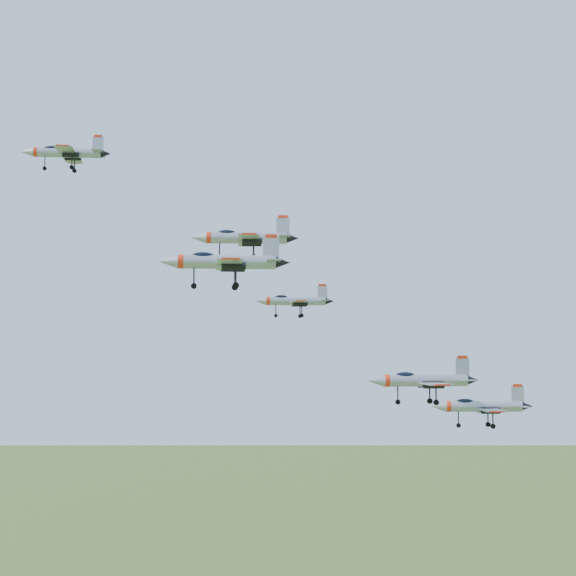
{
  "coord_description": "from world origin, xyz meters",
  "views": [
    {
      "loc": [
        -0.5,
        -102.56,
        122.17
      ],
      "look_at": [
        2.66,
        -3.01,
        129.55
      ],
      "focal_mm": 50.0,
      "sensor_mm": 36.0,
      "label": 1
    }
  ],
  "objects": [
    {
      "name": "jet_lead",
      "position": [
        -28.51,
        9.79,
        149.64
      ],
      "size": [
        12.63,
        10.45,
        3.38
      ],
      "rotation": [
        0.0,
        0.0,
        0.07
      ],
      "color": "#979AA2"
    },
    {
      "name": "jet_left_high",
      "position": [
        -2.9,
        -4.65,
        135.64
      ],
      "size": [
        13.41,
        11.04,
        3.59
      ],
      "rotation": [
        0.0,
        0.0,
        0.03
      ],
      "color": "#979AA2"
    },
    {
      "name": "jet_right_high",
      "position": [
        -4.54,
        -21.73,
        130.83
      ],
      "size": [
        13.46,
        11.14,
        3.6
      ],
      "rotation": [
        0.0,
        0.0,
        0.07
      ],
      "color": "#979AA2"
    },
    {
      "name": "jet_left_low",
      "position": [
        3.67,
        6.32,
        128.5
      ],
      "size": [
        11.04,
        9.13,
        2.95
      ],
      "rotation": [
        0.0,
        0.0,
        0.07
      ],
      "color": "#979AA2"
    },
    {
      "name": "jet_right_low",
      "position": [
        17.9,
        -10.22,
        118.39
      ],
      "size": [
        13.37,
        11.09,
        3.57
      ],
      "rotation": [
        0.0,
        0.0,
        0.09
      ],
      "color": "#979AA2"
    },
    {
      "name": "jet_trail",
      "position": [
        28.07,
        2.33,
        114.5
      ],
      "size": [
        13.5,
        11.09,
        3.62
      ],
      "rotation": [
        0.0,
        0.0,
        -0.02
      ],
      "color": "#979AA2"
    }
  ]
}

